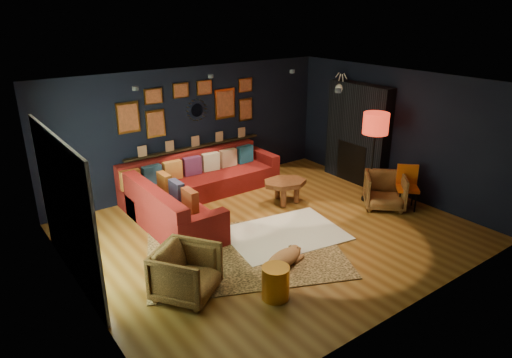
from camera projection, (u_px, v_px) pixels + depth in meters
floor at (272, 232)px, 8.08m from camera, size 6.50×6.50×0.00m
room_walls at (273, 146)px, 7.51m from camera, size 6.50×6.50×6.50m
sectional at (191, 192)px, 8.99m from camera, size 3.41×2.69×0.86m
ledge at (195, 147)px, 9.77m from camera, size 3.20×0.12×0.04m
gallery_wall at (192, 106)px, 9.47m from camera, size 3.15×0.04×1.02m
sunburst_mirror at (197, 110)px, 9.57m from camera, size 0.47×0.16×0.47m
fireplace at (357, 137)px, 10.10m from camera, size 0.31×1.60×2.20m
deer_head at (345, 87)px, 10.13m from camera, size 0.50×0.28×0.45m
sliding_door at (66, 210)px, 6.36m from camera, size 0.06×2.80×2.20m
ceiling_spots at (245, 81)px, 7.76m from camera, size 3.30×2.50×0.06m
shag_rug at (285, 234)px, 8.00m from camera, size 2.19×1.75×0.03m
leopard_rug at (245, 252)px, 7.41m from camera, size 3.74×3.29×0.02m
coffee_table at (285, 185)px, 9.14m from camera, size 1.07×0.91×0.46m
pouf at (181, 223)px, 8.00m from camera, size 0.51×0.51×0.33m
armchair_left at (186, 270)px, 6.20m from camera, size 1.06×1.04×0.80m
armchair_right at (385, 189)px, 8.95m from camera, size 1.03×1.03×0.77m
gold_stool at (276, 283)px, 6.21m from camera, size 0.38×0.38×0.48m
orange_chair at (407, 183)px, 8.92m from camera, size 0.57×0.57×0.86m
floor_lamp at (376, 127)px, 8.87m from camera, size 0.50×0.50×1.83m
dog at (283, 257)px, 6.96m from camera, size 1.12×0.76×0.32m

